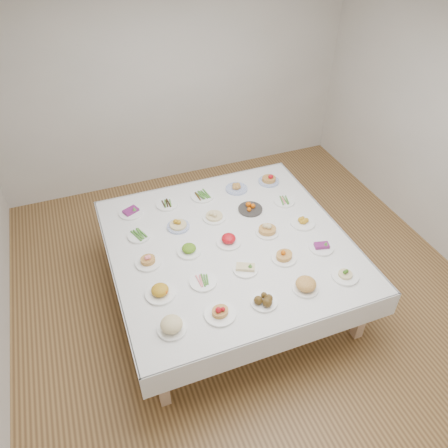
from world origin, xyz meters
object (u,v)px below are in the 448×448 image
object	(u,v)px
display_table	(229,247)
dish_12	(229,238)
dish_0	(171,324)
dish_24	(269,177)

from	to	relation	value
display_table	dish_12	world-z (taller)	dish_12
display_table	dish_12	bearing A→B (deg)	-153.49
dish_0	dish_24	xyz separation A→B (m)	(1.68, 1.68, -0.01)
dish_0	display_table	bearing A→B (deg)	44.95
dish_0	dish_24	distance (m)	2.38
display_table	dish_0	bearing A→B (deg)	-135.05
display_table	dish_24	world-z (taller)	dish_24
dish_12	dish_24	world-z (taller)	dish_24
dish_0	dish_12	distance (m)	1.17
dish_0	dish_24	world-z (taller)	dish_0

